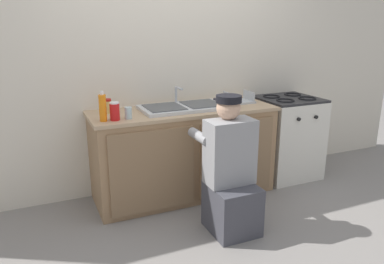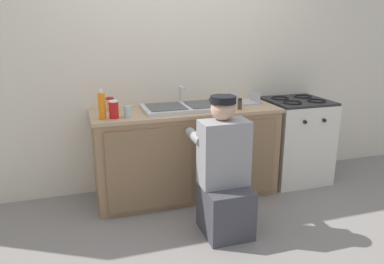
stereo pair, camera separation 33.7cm
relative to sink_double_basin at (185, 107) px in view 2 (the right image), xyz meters
The scene contains 13 objects.
ground_plane 0.93m from the sink_double_basin, 90.00° to the right, with size 12.00×12.00×0.00m, color gray.
back_wall 0.51m from the sink_double_basin, 90.00° to the left, with size 6.00×0.10×2.50m, color beige.
counter_cabinet 0.47m from the sink_double_basin, 90.00° to the right, with size 1.72×0.62×0.83m.
countertop 0.03m from the sink_double_basin, 90.00° to the right, with size 1.76×0.62×0.03m, color tan.
sink_double_basin is the anchor object (origin of this frame).
stove_range 1.29m from the sink_double_basin, ahead, with size 0.62×0.62×0.89m.
plumber_person 0.88m from the sink_double_basin, 83.50° to the right, with size 0.42×0.61×1.10m.
spice_bottle_pepper 0.51m from the sink_double_basin, 20.77° to the right, with size 0.04×0.04×0.10m.
condiment_jar 0.69m from the sink_double_basin, behind, with size 0.07×0.07×0.13m.
water_glass 0.59m from the sink_double_basin, 163.88° to the right, with size 0.06×0.06×0.10m.
soap_bottle_orange 0.80m from the sink_double_basin, 168.24° to the right, with size 0.06×0.06×0.25m.
dish_rack_tray 0.62m from the sink_double_basin, ahead, with size 0.28×0.22×0.11m.
soda_cup_red 0.70m from the sink_double_basin, 166.21° to the right, with size 0.08×0.08×0.15m.
Camera 2 is at (-0.99, -2.99, 1.63)m, focal length 35.00 mm.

